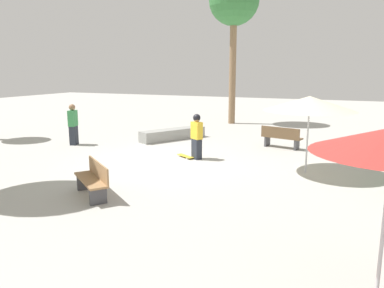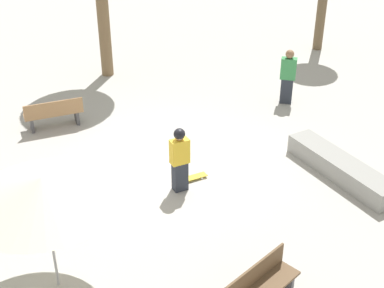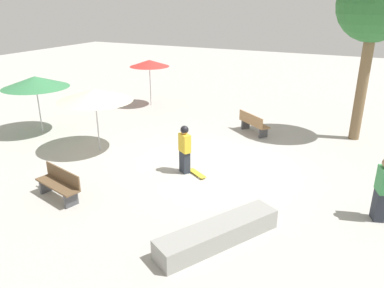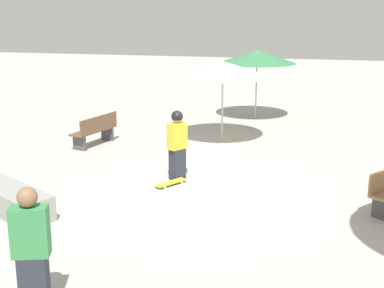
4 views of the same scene
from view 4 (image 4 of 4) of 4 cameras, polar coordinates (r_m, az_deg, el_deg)
The scene contains 7 objects.
ground_plane at distance 11.15m, azimuth 1.26°, elevation -5.45°, with size 60.00×60.00×0.00m, color #B2AFA8.
skater_main at distance 11.90m, azimuth -1.59°, elevation 0.14°, with size 0.48×0.42×1.58m.
skateboard at distance 11.72m, azimuth -2.27°, elevation -4.14°, with size 0.78×0.59×0.07m.
bench_far at distance 15.18m, azimuth -10.28°, elevation 1.43°, with size 1.66×0.82×0.85m.
shade_umbrella_green at distance 18.48m, azimuth 6.96°, elevation 9.24°, with size 2.65×2.65×2.36m.
shade_umbrella_cream at distance 15.17m, azimuth 3.31°, elevation 8.01°, with size 2.68×2.68×2.31m.
bystander_watching at distance 7.10m, azimuth -16.74°, elevation -10.88°, with size 0.38×0.52×1.68m.
Camera 4 is at (-10.23, -2.27, 3.82)m, focal length 50.00 mm.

